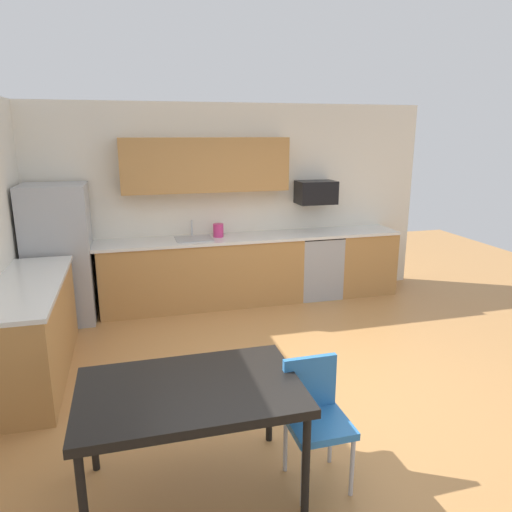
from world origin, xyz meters
TOP-DOWN VIEW (x-y plane):
  - ground_plane at (0.00, 0.00)m, footprint 12.00×12.00m
  - wall_back at (0.00, 2.65)m, footprint 5.80×0.10m
  - cabinet_run_back at (-0.40, 2.30)m, footprint 2.70×0.60m
  - cabinet_run_back_right at (1.98, 2.30)m, footprint 0.85×0.60m
  - cabinet_run_left at (-2.30, 0.80)m, footprint 0.60×2.00m
  - countertop_back at (0.00, 2.30)m, footprint 4.80×0.64m
  - countertop_left at (-2.30, 0.80)m, footprint 0.64×2.00m
  - upper_cabinets_back at (-0.30, 2.43)m, footprint 2.20×0.34m
  - refrigerator at (-2.18, 2.22)m, footprint 0.76×0.70m
  - oven_range at (1.25, 2.30)m, footprint 0.60×0.60m
  - microwave at (1.25, 2.40)m, footprint 0.54×0.36m
  - sink_basin at (-0.51, 2.30)m, footprint 0.48×0.40m
  - sink_faucet at (-0.51, 2.48)m, footprint 0.02×0.02m
  - dining_table at (-1.02, -1.19)m, footprint 1.40×0.90m
  - chair_near_table at (-0.20, -1.26)m, footprint 0.40×0.40m
  - kettle at (-0.16, 2.35)m, footprint 0.14×0.14m

SIDE VIEW (x-z plane):
  - ground_plane at x=0.00m, z-range 0.00..0.00m
  - cabinet_run_back at x=-0.40m, z-range 0.00..0.90m
  - cabinet_run_back_right at x=1.98m, z-range 0.00..0.90m
  - cabinet_run_left at x=-2.30m, z-range 0.00..0.90m
  - oven_range at x=1.25m, z-range 0.00..0.91m
  - chair_near_table at x=-0.20m, z-range 0.08..0.93m
  - dining_table at x=-1.02m, z-range 0.32..1.09m
  - refrigerator at x=-2.18m, z-range 0.00..1.72m
  - sink_basin at x=-0.51m, z-range 0.81..0.95m
  - countertop_back at x=0.00m, z-range 0.90..0.94m
  - countertop_left at x=-2.30m, z-range 0.90..0.94m
  - kettle at x=-0.16m, z-range 0.92..1.12m
  - sink_faucet at x=-0.51m, z-range 0.92..1.16m
  - wall_back at x=0.00m, z-range 0.00..2.70m
  - microwave at x=1.25m, z-range 1.33..1.65m
  - upper_cabinets_back at x=-0.30m, z-range 1.55..2.25m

